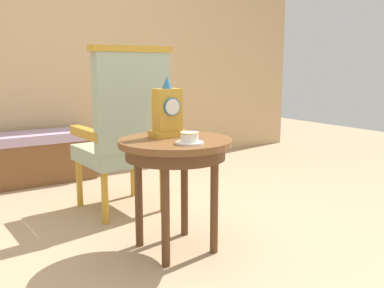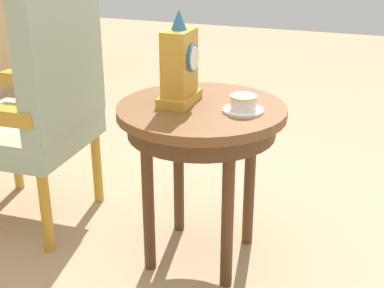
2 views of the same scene
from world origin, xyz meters
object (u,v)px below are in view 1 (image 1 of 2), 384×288
at_px(teacup_left, 189,138).
at_px(window_bench, 34,157).
at_px(side_table, 175,154).
at_px(armchair, 125,129).
at_px(mantel_clock, 167,113).

bearing_deg(teacup_left, window_bench, 98.52).
relative_size(side_table, window_bench, 0.60).
bearing_deg(side_table, armchair, 87.52).
height_order(mantel_clock, window_bench, mantel_clock).
xyz_separation_m(teacup_left, mantel_clock, (0.01, 0.24, 0.11)).
relative_size(side_table, teacup_left, 4.38).
relative_size(teacup_left, armchair, 0.13).
height_order(teacup_left, window_bench, teacup_left).
bearing_deg(side_table, window_bench, 99.54).
bearing_deg(mantel_clock, side_table, -90.57).
bearing_deg(side_table, teacup_left, -93.99).
xyz_separation_m(teacup_left, armchair, (0.04, 0.87, -0.06)).
height_order(side_table, window_bench, side_table).
distance_m(side_table, teacup_left, 0.19).
xyz_separation_m(side_table, window_bench, (-0.32, 1.89, -0.32)).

